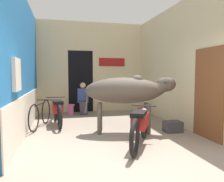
% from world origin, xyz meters
% --- Properties ---
extents(ground_plane, '(30.00, 30.00, 0.00)m').
position_xyz_m(ground_plane, '(0.00, 0.00, 0.00)').
color(ground_plane, gray).
extents(wall_left_shopfront, '(0.25, 5.27, 3.54)m').
position_xyz_m(wall_left_shopfront, '(-2.18, 2.62, 1.71)').
color(wall_left_shopfront, '#236BAD').
rests_on(wall_left_shopfront, ground_plane).
extents(wall_back_with_doorway, '(4.18, 0.93, 3.54)m').
position_xyz_m(wall_back_with_doorway, '(-0.17, 5.53, 1.55)').
color(wall_back_with_doorway, beige).
rests_on(wall_back_with_doorway, ground_plane).
extents(wall_right_with_door, '(0.22, 5.27, 3.54)m').
position_xyz_m(wall_right_with_door, '(2.18, 2.58, 1.75)').
color(wall_right_with_door, beige).
rests_on(wall_right_with_door, ground_plane).
extents(cow, '(2.37, 1.12, 1.47)m').
position_xyz_m(cow, '(0.43, 1.91, 1.07)').
color(cow, '#4C4238').
rests_on(cow, ground_plane).
extents(motorcycle_near, '(1.02, 1.69, 0.80)m').
position_xyz_m(motorcycle_near, '(0.36, 0.80, 0.45)').
color(motorcycle_near, black).
rests_on(motorcycle_near, ground_plane).
extents(motorcycle_far, '(0.58, 1.87, 0.78)m').
position_xyz_m(motorcycle_far, '(-1.33, 3.21, 0.44)').
color(motorcycle_far, black).
rests_on(motorcycle_far, ground_plane).
extents(bicycle, '(0.55, 1.67, 0.75)m').
position_xyz_m(bicycle, '(-1.79, 2.94, 0.38)').
color(bicycle, black).
rests_on(bicycle, ground_plane).
extents(shopkeeper_seated, '(0.39, 0.34, 1.18)m').
position_xyz_m(shopkeeper_seated, '(-0.42, 4.69, 0.62)').
color(shopkeeper_seated, '#3D3842').
rests_on(shopkeeper_seated, ground_plane).
extents(plastic_stool, '(0.28, 0.28, 0.38)m').
position_xyz_m(plastic_stool, '(-0.87, 4.68, 0.21)').
color(plastic_stool, '#DB6093').
rests_on(plastic_stool, ground_plane).
extents(crate, '(0.44, 0.32, 0.28)m').
position_xyz_m(crate, '(1.58, 1.65, 0.14)').
color(crate, '#38383D').
rests_on(crate, ground_plane).
extents(bucket, '(0.26, 0.26, 0.26)m').
position_xyz_m(bucket, '(1.65, 4.12, 0.13)').
color(bucket, '#C63D33').
rests_on(bucket, ground_plane).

